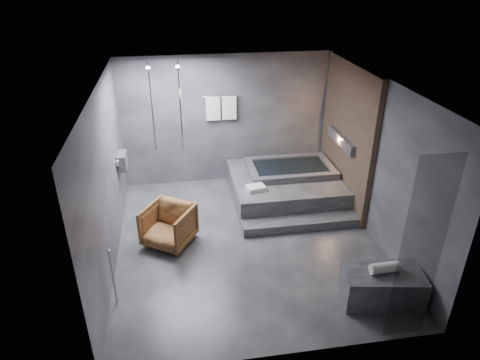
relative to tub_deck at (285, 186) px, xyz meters
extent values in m
plane|color=#29292B|center=(-1.05, -1.45, -0.25)|extent=(5.00, 5.00, 0.00)
cube|color=#454547|center=(-1.05, -1.45, 2.55)|extent=(4.50, 5.00, 0.04)
cube|color=#323237|center=(-1.05, 1.05, 1.15)|extent=(4.50, 0.04, 2.80)
cube|color=#323237|center=(-1.05, -3.95, 1.15)|extent=(4.50, 0.04, 2.80)
cube|color=#323237|center=(-3.30, -1.45, 1.15)|extent=(0.04, 5.00, 2.80)
cube|color=#323237|center=(1.20, -1.45, 1.15)|extent=(0.04, 5.00, 2.80)
cube|color=#8E6E53|center=(1.14, -0.20, 1.15)|extent=(0.10, 2.40, 2.78)
cube|color=#FF9938|center=(1.06, -0.20, 1.05)|extent=(0.14, 1.20, 0.20)
cube|color=slate|center=(-3.21, -0.05, 0.85)|extent=(0.16, 0.42, 0.30)
imported|color=beige|center=(-3.20, -0.15, 0.80)|extent=(0.08, 0.08, 0.21)
imported|color=beige|center=(-3.20, 0.05, 0.78)|extent=(0.07, 0.07, 0.15)
cylinder|color=silver|center=(-2.05, 0.60, 1.65)|extent=(0.04, 0.04, 1.80)
cylinder|color=silver|center=(-2.60, 0.60, 1.65)|extent=(0.04, 0.04, 1.80)
cylinder|color=silver|center=(-1.20, 0.99, 1.70)|extent=(0.75, 0.02, 0.02)
cube|color=white|center=(-1.37, 0.97, 1.45)|extent=(0.30, 0.06, 0.50)
cube|color=white|center=(-1.03, 0.97, 1.45)|extent=(0.30, 0.06, 0.50)
cylinder|color=silver|center=(-3.20, -2.65, 0.20)|extent=(0.04, 0.04, 0.90)
cube|color=black|center=(0.60, -3.90, 1.10)|extent=(0.55, 0.01, 2.60)
cube|color=#2E2E30|center=(0.00, 0.00, 0.00)|extent=(2.20, 2.00, 0.50)
cube|color=#2E2E30|center=(0.00, -1.18, -0.16)|extent=(2.20, 0.36, 0.18)
cube|color=#2D2D2F|center=(0.62, -3.21, 0.00)|extent=(1.21, 0.79, 0.50)
imported|color=#482812|center=(-2.41, -1.28, 0.11)|extent=(1.07, 1.08, 0.72)
cylinder|color=white|center=(0.61, -3.20, 0.33)|extent=(0.43, 0.16, 0.15)
cube|color=silver|center=(-0.72, -0.51, 0.30)|extent=(0.39, 0.31, 0.09)
camera|label=1|loc=(-2.18, -7.63, 4.21)|focal=32.00mm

